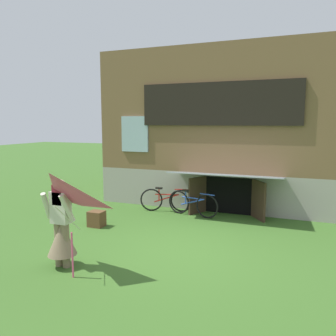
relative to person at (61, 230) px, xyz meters
name	(u,v)px	position (x,y,z in m)	size (l,w,h in m)	color
ground_plane	(183,247)	(1.73, 1.73, -0.68)	(60.00, 60.00, 0.00)	#386023
log_house	(232,128)	(1.73, 6.92, 1.73)	(7.66, 5.50, 4.81)	#9E998E
person	(61,230)	(0.00, 0.00, 0.00)	(0.61, 0.52, 1.61)	#7F6B51
kite	(50,202)	(0.28, -0.58, 0.67)	(1.16, 1.13, 1.70)	#E54C7F
bicycle_blue	(192,204)	(1.19, 4.09, -0.33)	(1.55, 0.38, 0.72)	black
bicycle_red	(167,200)	(0.34, 4.28, -0.33)	(1.53, 0.46, 0.72)	black
wooden_crate	(97,219)	(-0.77, 2.27, -0.48)	(0.38, 0.32, 0.39)	brown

